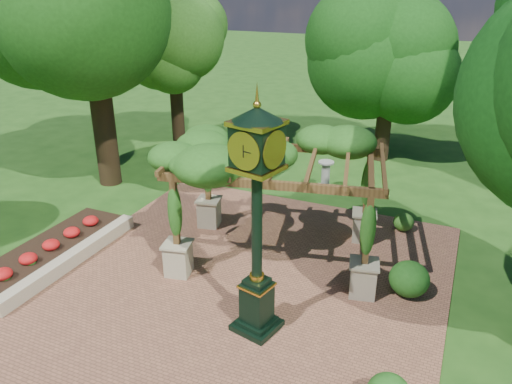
% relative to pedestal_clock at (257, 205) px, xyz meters
% --- Properties ---
extents(ground, '(120.00, 120.00, 0.00)m').
position_rel_pedestal_clock_xyz_m(ground, '(-1.09, -0.06, -3.07)').
color(ground, '#1E4714').
rests_on(ground, ground).
extents(brick_plaza, '(10.00, 12.00, 0.04)m').
position_rel_pedestal_clock_xyz_m(brick_plaza, '(-1.09, 0.94, -3.05)').
color(brick_plaza, brown).
rests_on(brick_plaza, ground).
extents(border_wall, '(0.35, 5.00, 0.40)m').
position_rel_pedestal_clock_xyz_m(border_wall, '(-5.69, 0.44, -2.87)').
color(border_wall, '#C6B793').
rests_on(border_wall, ground).
extents(flower_bed, '(1.50, 5.00, 0.36)m').
position_rel_pedestal_clock_xyz_m(flower_bed, '(-6.59, 0.44, -2.89)').
color(flower_bed, red).
rests_on(flower_bed, ground).
extents(pedestal_clock, '(1.21, 1.21, 5.14)m').
position_rel_pedestal_clock_xyz_m(pedestal_clock, '(0.00, 0.00, 0.00)').
color(pedestal_clock, black).
rests_on(pedestal_clock, brick_plaza).
extents(pergola, '(6.12, 4.53, 3.47)m').
position_rel_pedestal_clock_xyz_m(pergola, '(-0.76, 3.12, -0.22)').
color(pergola, tan).
rests_on(pergola, brick_plaza).
extents(sundial, '(0.68, 0.68, 1.10)m').
position_rel_pedestal_clock_xyz_m(sundial, '(-0.90, 8.35, -2.59)').
color(sundial, '#9A9A91').
rests_on(sundial, ground).
extents(shrub_mid, '(1.23, 1.23, 0.88)m').
position_rel_pedestal_clock_xyz_m(shrub_mid, '(2.90, 2.68, -2.59)').
color(shrub_mid, '#1E5016').
rests_on(shrub_mid, brick_plaza).
extents(shrub_back, '(0.83, 0.83, 0.56)m').
position_rel_pedestal_clock_xyz_m(shrub_back, '(2.27, 6.11, -2.75)').
color(shrub_back, '#2E611C').
rests_on(shrub_back, brick_plaza).
extents(tree_west_far, '(3.25, 3.25, 6.56)m').
position_rel_pedestal_clock_xyz_m(tree_west_far, '(-8.61, 10.65, 1.42)').
color(tree_west_far, black).
rests_on(tree_west_far, ground).
extents(tree_north, '(4.47, 4.47, 6.40)m').
position_rel_pedestal_clock_xyz_m(tree_north, '(0.34, 12.56, 1.33)').
color(tree_north, '#302113').
rests_on(tree_north, ground).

